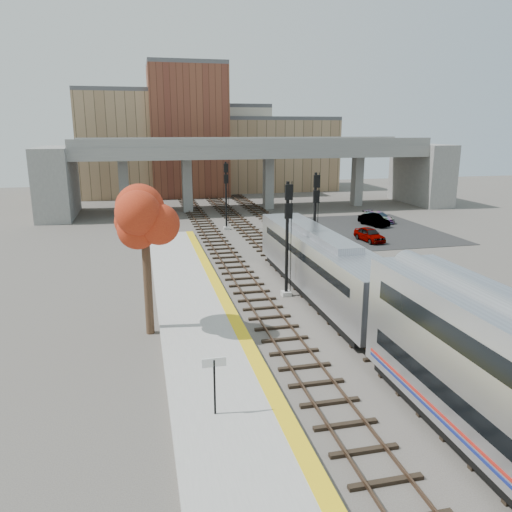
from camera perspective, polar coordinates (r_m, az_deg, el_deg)
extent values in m
plane|color=#47423D|center=(25.54, 11.79, -10.74)|extent=(160.00, 160.00, 0.00)
cube|color=#9E9E99|center=(23.54, -4.81, -12.27)|extent=(4.50, 60.00, 0.35)
cube|color=yellow|center=(23.77, -0.20, -11.45)|extent=(0.70, 60.00, 0.01)
cube|color=black|center=(35.68, -1.35, -2.96)|extent=(2.50, 95.00, 0.14)
cube|color=brown|center=(35.52, -2.48, -2.87)|extent=(0.07, 95.00, 0.14)
cube|color=brown|center=(35.80, -0.23, -2.72)|extent=(0.07, 95.00, 0.14)
cube|color=black|center=(36.73, 5.08, -2.50)|extent=(2.50, 95.00, 0.14)
cube|color=brown|center=(36.49, 4.01, -2.42)|extent=(0.07, 95.00, 0.14)
cube|color=brown|center=(36.93, 6.14, -2.26)|extent=(0.07, 95.00, 0.14)
cube|color=black|center=(38.14, 10.80, -2.07)|extent=(2.50, 95.00, 0.14)
cube|color=brown|center=(37.83, 9.82, -1.99)|extent=(0.07, 95.00, 0.14)
cube|color=brown|center=(38.40, 11.79, -1.84)|extent=(0.07, 95.00, 0.14)
cube|color=slate|center=(67.63, -0.23, 11.89)|extent=(46.00, 10.00, 1.50)
cube|color=slate|center=(62.92, 0.77, 12.84)|extent=(46.00, 0.20, 1.00)
cube|color=slate|center=(72.27, -1.11, 13.04)|extent=(46.00, 0.20, 1.00)
cube|color=slate|center=(66.26, -14.84, 7.68)|extent=(1.20, 1.60, 7.00)
cube|color=slate|center=(66.52, -7.88, 8.04)|extent=(1.20, 1.60, 7.00)
cube|color=slate|center=(68.42, 1.42, 8.35)|extent=(1.20, 1.60, 7.00)
cube|color=slate|center=(72.78, 11.49, 8.43)|extent=(1.20, 1.60, 7.00)
cube|color=slate|center=(66.89, -21.80, 7.84)|extent=(4.00, 12.00, 8.50)
cube|color=slate|center=(77.39, 18.35, 8.90)|extent=(4.00, 12.00, 8.50)
cube|color=#A2835E|center=(85.88, -13.39, 12.22)|extent=(18.00, 14.00, 16.00)
cube|color=#4C4C4F|center=(86.02, -13.72, 17.74)|extent=(18.00, 14.00, 0.60)
cube|color=beige|center=(92.01, -4.43, 12.05)|extent=(16.00, 16.00, 14.00)
cube|color=#4C4C4F|center=(92.01, -4.52, 16.60)|extent=(16.00, 16.00, 0.60)
cube|color=brown|center=(83.24, -7.79, 13.79)|extent=(12.00, 10.00, 20.00)
cube|color=#4C4C4F|center=(83.79, -8.05, 20.84)|extent=(12.00, 10.00, 0.60)
cube|color=#A2835E|center=(92.19, 2.06, 11.47)|extent=(20.00, 14.00, 12.00)
cube|color=#4C4C4F|center=(92.08, 2.09, 15.38)|extent=(20.00, 14.00, 0.60)
cube|color=black|center=(55.53, 12.89, 2.93)|extent=(14.00, 18.00, 0.04)
cube|color=#A8AAB2|center=(32.48, 7.37, -0.65)|extent=(3.00, 19.00, 3.20)
cube|color=black|center=(41.16, 2.78, 3.51)|extent=(2.20, 0.06, 1.10)
cube|color=black|center=(32.33, 7.40, 0.38)|extent=(3.02, 16.15, 0.50)
cube|color=black|center=(33.00, 7.27, -3.75)|extent=(2.70, 17.10, 0.50)
cube|color=#A8AAB2|center=(32.06, 7.47, 2.46)|extent=(1.60, 9.50, 0.40)
cube|color=#9E9E99|center=(33.00, 3.46, -4.30)|extent=(0.60, 0.60, 0.30)
cylinder|color=black|center=(32.02, 3.56, 1.81)|extent=(0.21, 0.21, 7.51)
cube|color=black|center=(31.26, 3.78, 7.29)|extent=(0.48, 0.18, 0.97)
cube|color=black|center=(31.42, 3.74, 5.16)|extent=(0.48, 0.18, 0.97)
cube|color=#9E9E99|center=(39.90, 6.55, -1.05)|extent=(0.60, 0.60, 0.30)
cylinder|color=black|center=(39.11, 6.70, 4.01)|extent=(0.21, 0.21, 7.45)
cube|color=black|center=(38.44, 6.97, 8.47)|extent=(0.48, 0.18, 0.96)
cube|color=black|center=(38.58, 6.91, 6.74)|extent=(0.48, 0.18, 0.96)
cube|color=#9E9E99|center=(54.53, -3.39, 3.21)|extent=(0.60, 0.60, 0.30)
cylinder|color=black|center=(53.96, -3.44, 6.84)|extent=(0.21, 0.21, 7.27)
cube|color=black|center=(53.40, -3.44, 10.01)|extent=(0.47, 0.18, 0.93)
cube|color=black|center=(53.50, -3.43, 8.79)|extent=(0.47, 0.18, 0.93)
cylinder|color=black|center=(19.09, -4.75, -14.71)|extent=(0.08, 0.08, 2.20)
cube|color=white|center=(18.62, -4.82, -12.02)|extent=(0.90, 0.06, 0.35)
cylinder|color=#382619|center=(26.82, -12.28, -2.87)|extent=(0.44, 0.44, 5.81)
ellipsoid|color=#C6411A|center=(26.05, -12.66, 4.13)|extent=(3.60, 3.60, 4.15)
imported|color=#99999E|center=(49.66, 12.86, 2.41)|extent=(2.00, 4.08, 1.34)
imported|color=#99999E|center=(57.77, 13.31, 4.04)|extent=(2.32, 4.25, 1.33)
imported|color=#99999E|center=(60.21, 13.89, 4.35)|extent=(2.97, 4.48, 1.21)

